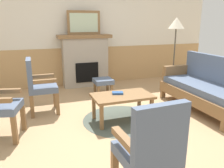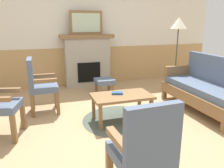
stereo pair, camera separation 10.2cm
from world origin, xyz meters
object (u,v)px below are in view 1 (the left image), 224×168
couch (205,89)px  armchair_front_left (151,148)px  armchair_by_window_left (38,83)px  floor_lamp_by_couch (176,28)px  coffee_table (122,98)px  book_on_table (118,93)px  framed_picture (84,23)px  fireplace (85,60)px  footstool (103,82)px

couch → armchair_front_left: size_ratio=1.84×
armchair_by_window_left → floor_lamp_by_couch: bearing=7.9°
coffee_table → armchair_by_window_left: bearing=147.4°
couch → book_on_table: couch is taller
framed_picture → armchair_front_left: (-0.38, -4.02, -1.02)m
couch → coffee_table: 1.62m
fireplace → armchair_front_left: 4.04m
fireplace → armchair_front_left: bearing=-95.3°
armchair_by_window_left → fireplace: bearing=51.6°
fireplace → framed_picture: (0.00, 0.00, 0.91)m
book_on_table → couch: bearing=-4.2°
framed_picture → couch: 3.12m
armchair_front_left → book_on_table: bearing=77.6°
book_on_table → armchair_front_left: bearing=-102.4°
fireplace → floor_lamp_by_couch: size_ratio=0.77×
framed_picture → book_on_table: size_ratio=4.52×
footstool → armchair_front_left: bearing=-100.3°
fireplace → couch: (1.69, -2.34, -0.26)m
fireplace → book_on_table: bearing=-89.5°
coffee_table → floor_lamp_by_couch: (1.79, 1.22, 1.06)m
coffee_table → armchair_by_window_left: size_ratio=0.98×
framed_picture → armchair_front_left: bearing=-95.3°
framed_picture → book_on_table: 2.48m
fireplace → book_on_table: (0.02, -2.22, -0.20)m
armchair_by_window_left → floor_lamp_by_couch: size_ratio=0.58×
couch → footstool: couch is taller
framed_picture → coffee_table: 2.58m
couch → book_on_table: bearing=175.8°
coffee_table → floor_lamp_by_couch: bearing=34.3°
framed_picture → floor_lamp_by_couch: 2.15m
coffee_table → book_on_table: bearing=124.8°
floor_lamp_by_couch → armchair_by_window_left: bearing=-172.1°
framed_picture → coffee_table: (0.07, -2.30, -1.17)m
footstool → framed_picture: bearing=102.5°
footstool → armchair_front_left: size_ratio=0.41×
fireplace → book_on_table: fireplace is taller
framed_picture → fireplace: bearing=-90.0°
fireplace → couch: bearing=-54.2°
couch → armchair_front_left: same height
framed_picture → armchair_by_window_left: bearing=-128.4°
couch → coffee_table: couch is taller
footstool → fireplace: bearing=102.5°
framed_picture → coffee_table: size_ratio=0.83×
footstool → armchair_front_left: 3.20m
footstool → coffee_table: bearing=-95.0°
fireplace → coffee_table: bearing=-88.3°
fireplace → coffee_table: fireplace is taller
coffee_table → book_on_table: 0.11m
fireplace → floor_lamp_by_couch: (1.86, -1.07, 0.80)m
footstool → armchair_by_window_left: bearing=-155.7°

